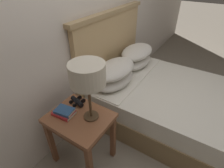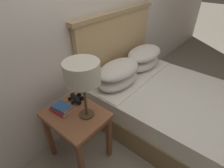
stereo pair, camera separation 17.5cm
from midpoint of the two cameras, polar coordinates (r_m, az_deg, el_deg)
The scene contains 8 objects.
ground_plane at distance 2.16m, azimuth 11.68°, elevation -18.07°, with size 20.00×20.00×0.00m, color gray.
wall_back at distance 1.88m, azimuth -12.95°, elevation 21.72°, with size 8.00×0.06×2.60m.
nightstand at distance 1.65m, azimuth -13.43°, elevation -12.70°, with size 0.44×0.54×0.59m.
bed at distance 2.25m, azimuth 13.79°, elevation -4.30°, with size 1.41×1.81×1.26m.
table_lamp at distance 1.30m, azimuth -11.87°, elevation 2.66°, with size 0.28×0.28×0.52m.
book_on_nightstand at distance 1.63m, azimuth -18.51°, elevation -9.12°, with size 0.15×0.19×0.03m.
book_stacked_on_top at distance 1.61m, azimuth -18.39°, elevation -8.44°, with size 0.14×0.18×0.03m.
binoculars_pair at distance 1.71m, azimuth -14.22°, elevation -5.63°, with size 0.15×0.16×0.05m.
Camera 1 is at (-1.35, -0.27, 1.69)m, focal length 28.00 mm.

